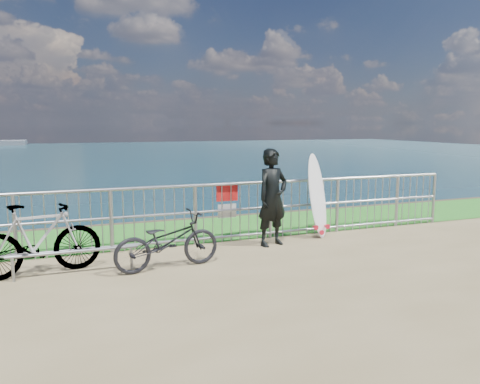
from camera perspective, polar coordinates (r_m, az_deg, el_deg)
name	(u,v)px	position (r m, az deg, el deg)	size (l,w,h in m)	color
grass_strip	(205,229)	(9.89, -4.26, -4.56)	(120.00, 120.00, 0.00)	#21741F
railing	(222,212)	(8.75, -2.15, -2.43)	(10.06, 0.10, 1.13)	gray
surfer	(273,197)	(8.50, 3.99, -0.66)	(0.65, 0.42, 1.77)	black
surfboard	(318,199)	(9.25, 9.44, -0.81)	(0.53, 0.50, 1.65)	white
bicycle_near	(167,241)	(7.27, -8.85, -5.93)	(0.58, 1.66, 0.87)	black
bicycle_far	(38,240)	(7.46, -23.41, -5.35)	(0.51, 1.79, 1.08)	black
bike_rack	(74,254)	(7.33, -19.57, -7.17)	(1.84, 0.05, 0.38)	gray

